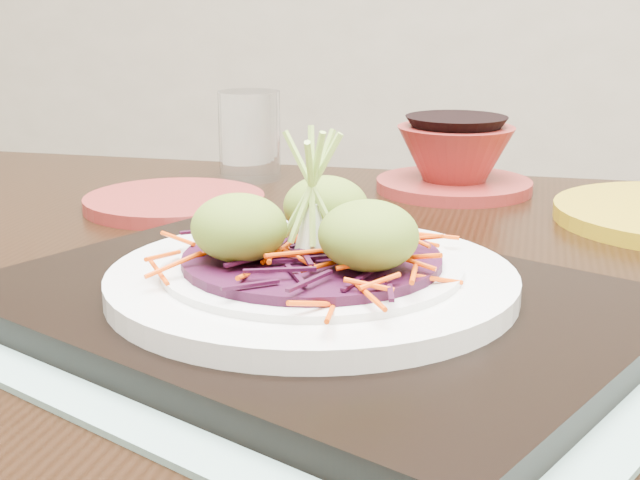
% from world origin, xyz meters
% --- Properties ---
extents(dining_table, '(1.14, 0.77, 0.71)m').
position_xyz_m(dining_table, '(-0.00, 0.02, 0.61)').
color(dining_table, black).
rests_on(dining_table, ground).
extents(placemat, '(0.50, 0.46, 0.00)m').
position_xyz_m(placemat, '(0.00, -0.06, 0.71)').
color(placemat, gray).
rests_on(placemat, dining_table).
extents(serving_tray, '(0.43, 0.39, 0.02)m').
position_xyz_m(serving_tray, '(0.00, -0.06, 0.72)').
color(serving_tray, black).
rests_on(serving_tray, placemat).
extents(white_plate, '(0.23, 0.23, 0.02)m').
position_xyz_m(white_plate, '(0.00, -0.06, 0.73)').
color(white_plate, silver).
rests_on(white_plate, serving_tray).
extents(cabbage_bed, '(0.14, 0.14, 0.01)m').
position_xyz_m(cabbage_bed, '(0.00, -0.06, 0.75)').
color(cabbage_bed, '#320A21').
rests_on(cabbage_bed, white_plate).
extents(carrot_julienne, '(0.18, 0.18, 0.01)m').
position_xyz_m(carrot_julienne, '(0.00, -0.06, 0.75)').
color(carrot_julienne, '#E44204').
rests_on(carrot_julienne, cabbage_bed).
extents(guacamole_scoops, '(0.13, 0.11, 0.04)m').
position_xyz_m(guacamole_scoops, '(0.00, -0.06, 0.77)').
color(guacamole_scoops, '#597623').
rests_on(guacamole_scoops, cabbage_bed).
extents(scallion_garnish, '(0.05, 0.05, 0.08)m').
position_xyz_m(scallion_garnish, '(0.00, -0.06, 0.78)').
color(scallion_garnish, '#99C44E').
rests_on(scallion_garnish, cabbage_bed).
extents(terracotta_side_plate, '(0.19, 0.19, 0.01)m').
position_xyz_m(terracotta_side_plate, '(-0.18, 0.18, 0.71)').
color(terracotta_side_plate, maroon).
rests_on(terracotta_side_plate, dining_table).
extents(water_glass, '(0.08, 0.08, 0.09)m').
position_xyz_m(water_glass, '(-0.15, 0.32, 0.75)').
color(water_glass, white).
rests_on(water_glass, dining_table).
extents(terracotta_bowl_set, '(0.18, 0.18, 0.06)m').
position_xyz_m(terracotta_bowl_set, '(0.05, 0.30, 0.74)').
color(terracotta_bowl_set, maroon).
rests_on(terracotta_bowl_set, dining_table).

